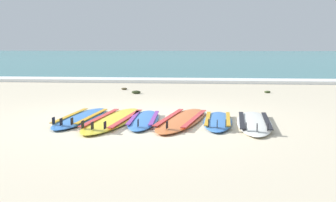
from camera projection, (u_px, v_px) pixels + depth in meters
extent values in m
plane|color=beige|center=(141.00, 121.00, 7.34)|extent=(80.00, 80.00, 0.00)
cube|color=teal|center=(196.00, 56.00, 43.78)|extent=(80.00, 60.00, 0.10)
cube|color=white|center=(174.00, 80.00, 14.70)|extent=(80.00, 1.08, 0.11)
ellipsoid|color=#3875CC|center=(81.00, 118.00, 7.41)|extent=(0.71, 2.25, 0.07)
cube|color=gold|center=(70.00, 115.00, 7.44)|extent=(0.19, 1.55, 0.01)
cube|color=gold|center=(92.00, 116.00, 7.38)|extent=(0.19, 1.55, 0.01)
cube|color=black|center=(61.00, 122.00, 6.55)|extent=(0.02, 0.09, 0.11)
cube|color=black|center=(53.00, 121.00, 6.64)|extent=(0.02, 0.09, 0.11)
cube|color=black|center=(72.00, 121.00, 6.59)|extent=(0.02, 0.09, 0.11)
ellipsoid|color=yellow|center=(114.00, 120.00, 7.22)|extent=(0.89, 2.61, 0.07)
cube|color=#D13838|center=(101.00, 117.00, 7.26)|extent=(0.27, 1.79, 0.01)
cube|color=#D13838|center=(127.00, 118.00, 7.18)|extent=(0.27, 1.79, 0.01)
cube|color=black|center=(92.00, 126.00, 6.24)|extent=(0.02, 0.09, 0.11)
cube|color=black|center=(83.00, 124.00, 6.33)|extent=(0.02, 0.09, 0.11)
cube|color=black|center=(105.00, 125.00, 6.27)|extent=(0.02, 0.09, 0.11)
ellipsoid|color=#3875CC|center=(144.00, 120.00, 7.23)|extent=(0.56, 1.99, 0.07)
cube|color=purple|center=(133.00, 117.00, 7.23)|extent=(0.12, 1.38, 0.01)
cube|color=purple|center=(154.00, 117.00, 7.21)|extent=(0.12, 1.38, 0.01)
cube|color=black|center=(138.00, 123.00, 6.46)|extent=(0.02, 0.09, 0.11)
ellipsoid|color=orange|center=(182.00, 120.00, 7.23)|extent=(1.04, 2.55, 0.07)
cube|color=#D13838|center=(169.00, 117.00, 7.28)|extent=(0.39, 1.72, 0.01)
cube|color=#D13838|center=(195.00, 118.00, 7.17)|extent=(0.39, 1.72, 0.01)
cube|color=black|center=(167.00, 125.00, 6.29)|extent=(0.03, 0.09, 0.11)
ellipsoid|color=#3875CC|center=(218.00, 121.00, 7.12)|extent=(0.55, 1.92, 0.07)
cube|color=gold|center=(208.00, 118.00, 7.13)|extent=(0.12, 1.33, 0.01)
cube|color=gold|center=(228.00, 119.00, 7.09)|extent=(0.12, 1.33, 0.01)
cube|color=black|center=(217.00, 124.00, 6.37)|extent=(0.02, 0.09, 0.11)
cube|color=black|center=(209.00, 123.00, 6.45)|extent=(0.02, 0.09, 0.11)
cube|color=black|center=(226.00, 123.00, 6.42)|extent=(0.02, 0.09, 0.11)
ellipsoid|color=silver|center=(254.00, 122.00, 6.97)|extent=(0.70, 2.28, 0.07)
cube|color=black|center=(242.00, 120.00, 7.00)|extent=(0.18, 1.58, 0.01)
cube|color=black|center=(267.00, 120.00, 6.94)|extent=(0.18, 1.58, 0.01)
cube|color=black|center=(257.00, 127.00, 6.10)|extent=(0.02, 0.09, 0.11)
cube|color=black|center=(246.00, 126.00, 6.18)|extent=(0.02, 0.09, 0.11)
cube|color=black|center=(268.00, 127.00, 6.14)|extent=(0.02, 0.09, 0.11)
ellipsoid|color=#384723|center=(267.00, 92.00, 11.45)|extent=(0.17, 0.14, 0.06)
ellipsoid|color=#2D381E|center=(136.00, 92.00, 11.28)|extent=(0.24, 0.20, 0.09)
ellipsoid|color=#4C4228|center=(124.00, 89.00, 12.24)|extent=(0.17, 0.14, 0.06)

